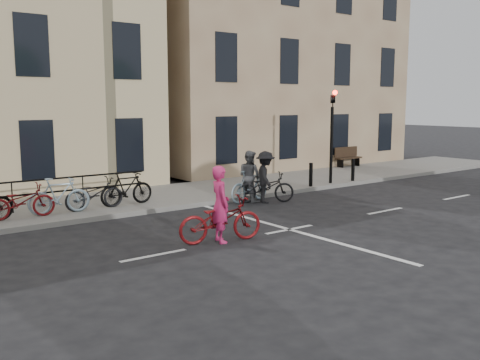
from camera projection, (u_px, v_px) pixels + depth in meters
ground at (289, 230)px, 14.08m from camera, size 120.00×120.00×0.00m
sidewalk at (60, 209)px, 16.39m from camera, size 46.00×4.00×0.15m
building_east at (251, 50)px, 28.82m from camera, size 14.00×10.00×12.00m
traffic_light at (332, 125)px, 20.86m from camera, size 0.18×0.30×3.90m
bollard_east at (311, 175)px, 20.33m from camera, size 0.14×0.14×0.90m
bollard_west at (353, 170)px, 21.77m from camera, size 0.14×0.14×0.90m
bench at (347, 156)px, 26.66m from camera, size 1.60×0.41×0.97m
parked_bikes at (39, 199)px, 15.00m from camera, size 7.25×1.23×1.05m
cyclist_pink at (220, 216)px, 12.75m from camera, size 2.18×1.20×1.84m
cyclist_grey at (250, 181)px, 17.97m from camera, size 1.85×0.94×1.73m
cyclist_dark at (265, 182)px, 17.79m from camera, size 2.02×1.52×1.73m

